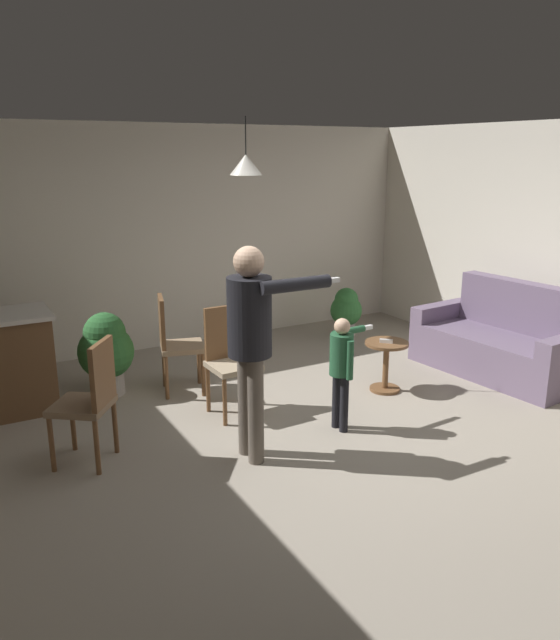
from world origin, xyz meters
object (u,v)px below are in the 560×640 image
object	(u,v)px
person_child	(342,361)
dining_chair_near_wall	(230,356)
couch_floral	(500,344)
dining_chair_centre_back	(90,398)
dining_chair_by_counter	(174,341)
potted_plant_by_wall	(106,350)
person_adult	(251,330)
spare_remote_on_table	(386,341)
potted_plant_corner	(346,309)
side_table_by_couch	(386,360)

from	to	relation	value
person_child	dining_chair_near_wall	xyz separation A→B (m)	(-0.68, 0.82, -0.08)
couch_floral	dining_chair_centre_back	bearing A→B (deg)	83.69
dining_chair_by_counter	dining_chair_near_wall	world-z (taller)	same
person_child	potted_plant_by_wall	world-z (taller)	person_child
dining_chair_near_wall	person_adult	bearing A→B (deg)	74.71
couch_floral	person_adult	size ratio (longest dim) A/B	1.09
dining_chair_by_counter	person_adult	bearing A→B (deg)	16.90
person_adult	spare_remote_on_table	bearing A→B (deg)	108.81
dining_chair_centre_back	couch_floral	bearing A→B (deg)	-54.72
potted_plant_by_wall	couch_floral	bearing A→B (deg)	-20.87
person_adult	dining_chair_near_wall	bearing A→B (deg)	166.57
person_adult	potted_plant_by_wall	bearing A→B (deg)	-160.25
potted_plant_by_wall	dining_chair_centre_back	bearing A→B (deg)	-108.61
spare_remote_on_table	dining_chair_by_counter	bearing A→B (deg)	150.73
dining_chair_centre_back	potted_plant_by_wall	size ratio (longest dim) A/B	1.18
spare_remote_on_table	couch_floral	bearing A→B (deg)	-6.97
potted_plant_corner	dining_chair_near_wall	bearing A→B (deg)	-147.51
couch_floral	dining_chair_by_counter	xyz separation A→B (m)	(-3.31, 1.22, 0.21)
person_adult	person_child	bearing A→B (deg)	95.84
couch_floral	person_adult	world-z (taller)	person_adult
person_adult	person_child	world-z (taller)	person_adult
side_table_by_couch	potted_plant_by_wall	size ratio (longest dim) A/B	0.61
dining_chair_by_counter	dining_chair_near_wall	distance (m)	0.77
side_table_by_couch	dining_chair_near_wall	size ratio (longest dim) A/B	0.52
couch_floral	dining_chair_by_counter	world-z (taller)	same
potted_plant_corner	potted_plant_by_wall	size ratio (longest dim) A/B	0.76
side_table_by_couch	potted_plant_corner	distance (m)	2.00
dining_chair_by_counter	dining_chair_centre_back	bearing A→B (deg)	-29.21
potted_plant_corner	dining_chair_centre_back	bearing A→B (deg)	-153.12
dining_chair_by_counter	person_child	bearing A→B (deg)	47.04
dining_chair_by_counter	spare_remote_on_table	xyz separation A→B (m)	(1.85, -1.04, -0.01)
dining_chair_near_wall	potted_plant_by_wall	bearing A→B (deg)	-49.76
potted_plant_by_wall	spare_remote_on_table	world-z (taller)	potted_plant_by_wall
side_table_by_couch	dining_chair_near_wall	xyz separation A→B (m)	(-1.61, 0.30, 0.22)
side_table_by_couch	potted_plant_corner	bearing A→B (deg)	66.26
side_table_by_couch	potted_plant_corner	world-z (taller)	potted_plant_corner
potted_plant_corner	potted_plant_by_wall	distance (m)	3.34
person_child	dining_chair_centre_back	size ratio (longest dim) A/B	1.01
side_table_by_couch	spare_remote_on_table	bearing A→B (deg)	-144.41
person_child	potted_plant_corner	bearing A→B (deg)	140.13
person_child	dining_chair_by_counter	distance (m)	1.82
person_child	spare_remote_on_table	size ratio (longest dim) A/B	7.80
potted_plant_corner	spare_remote_on_table	xyz separation A→B (m)	(-0.83, -1.85, 0.18)
side_table_by_couch	person_child	world-z (taller)	person_child
couch_floral	side_table_by_couch	xyz separation A→B (m)	(-1.43, 0.19, -0.00)
dining_chair_near_wall	spare_remote_on_table	distance (m)	1.61
person_adult	dining_chair_near_wall	distance (m)	1.07
dining_chair_by_counter	potted_plant_corner	size ratio (longest dim) A/B	1.56
couch_floral	potted_plant_corner	distance (m)	2.12
person_adult	potted_plant_corner	xyz separation A→B (m)	(2.64, 2.44, -0.70)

